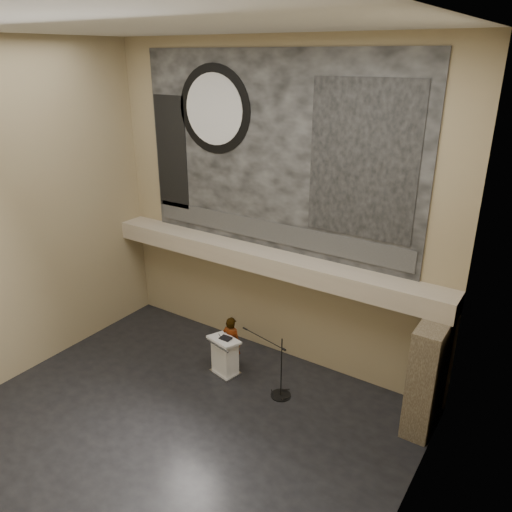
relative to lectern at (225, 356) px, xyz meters
The scene contains 20 objects.
floor 2.32m from the lectern, 80.93° to the right, with size 10.00×10.00×0.00m, color black.
ceiling 8.26m from the lectern, 80.93° to the right, with size 10.00×10.00×0.00m, color silver.
wall_back 4.11m from the lectern, 78.63° to the left, with size 10.00×0.02×8.50m, color #907E5B.
wall_left 6.34m from the lectern, 154.35° to the right, with size 0.02×8.00×8.50m, color #907E5B.
wall_right 6.88m from the lectern, 22.61° to the right, with size 0.02×8.00×8.50m, color #907E5B.
soffit 2.78m from the lectern, 75.44° to the left, with size 10.00×0.80×0.50m, color tan.
sprinkler_left 2.79m from the lectern, 133.30° to the left, with size 0.04×0.04×0.06m, color #B2893D.
sprinkler_right 3.36m from the lectern, 30.33° to the left, with size 0.04×0.04×0.06m, color #B2893D.
banner 5.44m from the lectern, 78.44° to the left, with size 8.00×0.05×5.00m, color black.
banner_text_strip 3.55m from the lectern, 78.18° to the left, with size 7.76×0.02×0.55m, color #313131.
banner_clock_rim 6.54m from the lectern, 130.35° to the left, with size 2.30×2.30×0.02m, color black.
banner_clock_face 6.53m from the lectern, 130.68° to the left, with size 1.84×1.84×0.02m, color silver.
banner_building_print 6.17m from the lectern, 31.67° to the left, with size 2.60×0.02×3.60m, color black.
banner_brick_print 5.97m from the lectern, 150.82° to the left, with size 1.10×0.02×3.20m, color black.
stone_pier 5.15m from the lectern, 10.41° to the left, with size 0.60×1.40×2.70m, color #433829.
lectern is the anchor object (origin of this frame).
binder 0.57m from the lectern, 10.40° to the left, with size 0.30×0.24×0.04m, color black.
papers 0.56m from the lectern, 162.91° to the right, with size 0.19×0.26×0.01m, color white.
speaker_person 0.43m from the lectern, 96.99° to the left, with size 0.56×0.37×1.55m, color white.
mic_stand 1.71m from the lectern, ahead, with size 1.61×0.56×1.67m.
Camera 1 is at (6.58, -6.77, 8.06)m, focal length 35.00 mm.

